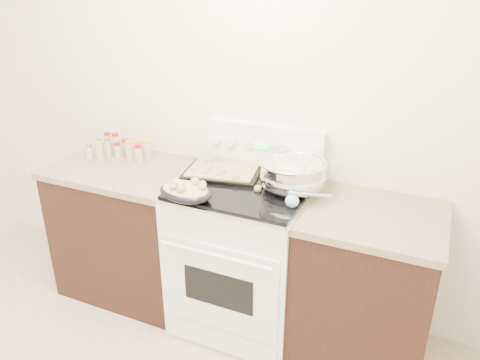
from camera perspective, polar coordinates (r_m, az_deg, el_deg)
The scene contains 9 objects.
counter_left at distance 3.27m, azimuth -12.99°, elevation -5.81°, with size 0.93×0.67×0.92m.
counter_right at distance 2.74m, azimuth 14.93°, elevation -12.45°, with size 0.73×0.67×0.92m.
kitchen_range at distance 2.88m, azimuth 0.45°, elevation -8.90°, with size 0.78×0.73×1.22m.
mixing_bowl at distance 2.61m, azimuth 6.46°, elevation 0.65°, with size 0.46×0.46×0.22m.
roasting_pan at distance 2.50m, azimuth -6.65°, elevation -1.30°, with size 0.35×0.28×0.11m.
baking_sheet at distance 2.81m, azimuth -2.27°, elevation 1.01°, with size 0.49×0.39×0.06m.
wooden_spoon at distance 2.63m, azimuth 2.54°, elevation -0.78°, with size 0.04×0.26×0.04m.
blue_ladle at distance 2.44m, azimuth 6.70°, elevation -2.45°, with size 0.21×0.19×0.09m.
spice_jars at distance 3.24m, azimuth -14.62°, elevation 3.84°, with size 0.38×0.24×0.13m.
Camera 1 is at (1.32, -0.79, 2.05)m, focal length 35.00 mm.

